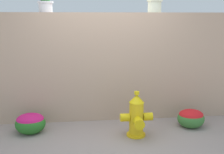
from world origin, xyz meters
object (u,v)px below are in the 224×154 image
Objects in this scene: potted_plant_2 at (155,0)px; flower_bush_left at (191,117)px; fire_hydrant at (137,117)px; flower_bush_right at (30,122)px; potted_plant_1 at (45,1)px.

potted_plant_2 is 0.87× the size of flower_bush_left.
fire_hydrant is 1.57× the size of flower_bush_left.
flower_bush_right is (-2.21, -0.59, -2.02)m from potted_plant_2.
flower_bush_right is (-2.76, 0.05, 0.01)m from flower_bush_left.
flower_bush_left is (1.03, 0.28, -0.16)m from fire_hydrant.
fire_hydrant is 1.08m from flower_bush_left.
potted_plant_1 is at bearing 67.38° from flower_bush_right.
fire_hydrant is (1.46, -0.96, -1.84)m from potted_plant_1.
potted_plant_1 is 2.54m from fire_hydrant.
fire_hydrant is 1.50× the size of flower_bush_right.
potted_plant_2 is (1.94, -0.05, 0.03)m from potted_plant_1.
flower_bush_right is (-1.73, 0.33, -0.15)m from fire_hydrant.
potted_plant_2 is 3.05m from flower_bush_right.
flower_bush_right is at bearing 178.98° from flower_bush_left.
flower_bush_right reaches higher than flower_bush_left.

